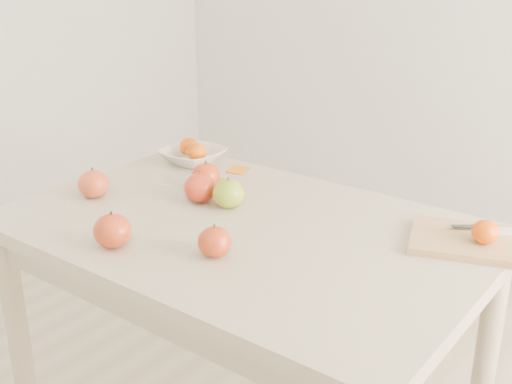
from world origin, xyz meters
The scene contains 15 objects.
table centered at (0.00, 0.00, 0.65)m, with size 1.20×0.80×0.75m.
cutting_board centered at (0.50, 0.22, 0.76)m, with size 0.28×0.20×0.02m, color tan.
board_tangerine centered at (0.53, 0.21, 0.80)m, with size 0.06×0.06×0.05m, color orange.
fruit_bowl centered at (-0.43, 0.28, 0.77)m, with size 0.19×0.19×0.05m, color white.
bowl_tangerine_near centered at (-0.46, 0.29, 0.80)m, with size 0.07×0.07×0.06m, color #DD5507.
bowl_tangerine_far centered at (-0.40, 0.27, 0.80)m, with size 0.06×0.06×0.06m, color orange.
orange_peel_a centered at (-0.26, 0.30, 0.75)m, with size 0.06×0.04×0.00m, color orange.
orange_peel_b centered at (-0.24, 0.20, 0.75)m, with size 0.04×0.04×0.00m, color orange.
paring_knife centered at (0.55, 0.29, 0.78)m, with size 0.16×0.09×0.01m.
apple_green centered at (-0.10, 0.06, 0.79)m, with size 0.09×0.09×0.08m, color #7B9B15.
apple_red_b centered at (-0.19, 0.05, 0.79)m, with size 0.09×0.09×0.08m, color maroon.
apple_red_d centered at (-0.45, -0.11, 0.79)m, with size 0.09×0.09×0.08m, color maroon.
apple_red_c centered at (-0.16, -0.29, 0.79)m, with size 0.09×0.09×0.08m, color #8C1004.
apple_red_a centered at (-0.25, 0.14, 0.79)m, with size 0.08×0.08×0.07m, color maroon.
apple_red_e centered at (0.06, -0.18, 0.78)m, with size 0.08×0.08×0.07m, color maroon.
Camera 1 is at (0.92, -1.16, 1.39)m, focal length 45.00 mm.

